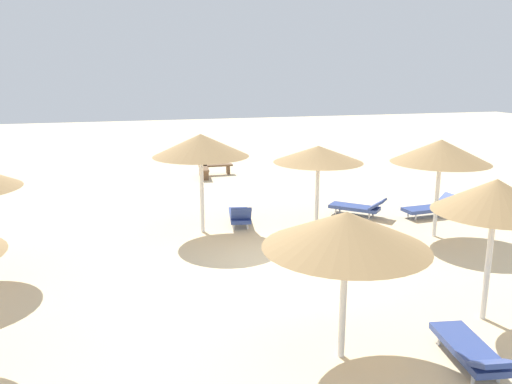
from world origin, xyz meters
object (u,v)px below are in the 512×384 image
object	(u,v)px
lounger_0	(358,207)
lounger_3	(430,207)
parasol_2	(496,196)
parasol_6	(346,230)
parasol_3	(441,151)
bench_0	(217,167)
lounger_1	(240,215)
parasol_0	(318,154)
lounger_2	(472,350)
parasol_1	(201,145)
bench_1	(204,171)

from	to	relation	value
lounger_0	lounger_3	size ratio (longest dim) A/B	0.94
parasol_2	parasol_6	bearing A→B (deg)	-170.93
parasol_3	lounger_0	size ratio (longest dim) A/B	1.63
bench_0	lounger_1	bearing A→B (deg)	-96.15
parasol_0	lounger_1	world-z (taller)	parasol_0
bench_0	parasol_2	bearing A→B (deg)	-81.65
parasol_6	lounger_1	size ratio (longest dim) A/B	1.47
parasol_0	lounger_3	bearing A→B (deg)	-1.18
lounger_2	bench_0	xyz separation A→B (m)	(-0.95, 17.36, 0.04)
parasol_0	lounger_3	size ratio (longest dim) A/B	1.48
lounger_3	parasol_2	bearing A→B (deg)	-115.96
parasol_6	lounger_3	world-z (taller)	parasol_6
parasol_1	lounger_3	world-z (taller)	parasol_1
parasol_6	bench_1	xyz separation A→B (m)	(0.30, 15.86, -1.99)
parasol_2	parasol_3	xyz separation A→B (m)	(2.18, 4.91, 0.04)
parasol_2	parasol_3	size ratio (longest dim) A/B	0.98
lounger_1	lounger_3	size ratio (longest dim) A/B	1.01
parasol_0	parasol_2	xyz separation A→B (m)	(0.84, -6.90, 0.23)
parasol_1	parasol_2	size ratio (longest dim) A/B	1.05
lounger_2	bench_1	bearing A→B (deg)	95.76
parasol_0	lounger_2	size ratio (longest dim) A/B	1.43
parasol_1	lounger_3	bearing A→B (deg)	-2.90
parasol_3	bench_1	size ratio (longest dim) A/B	1.93
parasol_0	lounger_0	size ratio (longest dim) A/B	1.57
lounger_3	bench_0	distance (m)	10.71
parasol_6	lounger_3	size ratio (longest dim) A/B	1.48
parasol_0	bench_1	xyz separation A→B (m)	(-2.23, 8.42, -1.99)
parasol_1	parasol_0	bearing A→B (deg)	-4.84
parasol_0	bench_0	xyz separation A→B (m)	(-1.49, 9.01, -1.99)
parasol_0	lounger_1	size ratio (longest dim) A/B	1.47
bench_0	bench_1	distance (m)	0.95
parasol_1	parasol_6	size ratio (longest dim) A/B	1.08
parasol_2	parasol_3	bearing A→B (deg)	66.01
lounger_0	lounger_2	world-z (taller)	lounger_0
lounger_1	lounger_2	distance (m)	9.24
parasol_0	lounger_0	bearing A→B (deg)	19.94
parasol_6	lounger_3	xyz separation A→B (m)	(6.70, 7.36, -2.01)
parasol_0	parasol_2	world-z (taller)	parasol_2
parasol_2	parasol_3	world-z (taller)	parasol_3
lounger_2	parasol_6	bearing A→B (deg)	155.65
parasol_2	bench_1	size ratio (longest dim) A/B	1.90
parasol_2	lounger_0	size ratio (longest dim) A/B	1.61
lounger_0	lounger_2	distance (m)	9.31
parasol_6	lounger_2	world-z (taller)	parasol_6
parasol_3	bench_0	world-z (taller)	parasol_3
parasol_3	lounger_1	xyz separation A→B (m)	(-5.41, 2.70, -2.27)
parasol_0	parasol_6	world-z (taller)	parasol_6
parasol_2	lounger_2	world-z (taller)	parasol_2
lounger_0	lounger_1	distance (m)	4.20
parasol_1	parasol_2	xyz separation A→B (m)	(4.51, -7.21, -0.15)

